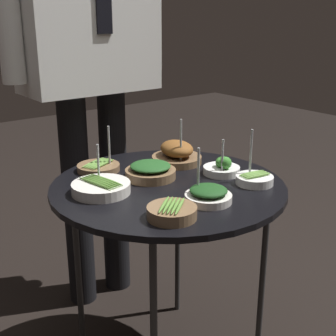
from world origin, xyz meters
name	(u,v)px	position (x,y,z in m)	size (l,w,h in m)	color
serving_cart	(168,196)	(0.00, 0.00, 0.62)	(0.72, 0.72, 0.66)	black
bowl_spinach_far_rim	(150,171)	(-0.01, 0.07, 0.69)	(0.16, 0.16, 0.05)	brown
bowl_spinach_mid_right	(210,194)	(0.00, -0.18, 0.68)	(0.13, 0.13, 0.15)	silver
bowl_roast_center	(177,154)	(0.15, 0.14, 0.70)	(0.17, 0.17, 0.16)	brown
bowl_asparagus_near_rim	(254,179)	(0.21, -0.16, 0.68)	(0.11, 0.11, 0.16)	white
bowl_asparagus_mid_left	(99,167)	(-0.11, 0.24, 0.68)	(0.14, 0.14, 0.15)	brown
bowl_asparagus_front_left	(101,187)	(-0.20, 0.06, 0.68)	(0.17, 0.17, 0.13)	silver
bowl_broccoli_back_left	(222,168)	(0.19, -0.04, 0.69)	(0.12, 0.12, 0.12)	white
bowl_asparagus_front_center	(172,212)	(-0.15, -0.20, 0.68)	(0.13, 0.13, 0.04)	brown
waiter_figure	(87,23)	(0.03, 0.52, 1.12)	(0.65, 0.25, 1.77)	black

